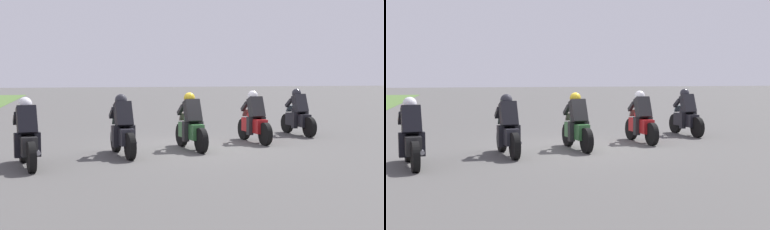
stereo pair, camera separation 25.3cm
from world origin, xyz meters
The scene contains 6 objects.
ground_plane centered at (0.00, 0.00, 0.00)m, with size 120.00×120.00×0.00m, color #4D4B4A.
rider_lane_a centered at (2.12, -4.02, 0.62)m, with size 2.04×0.58×1.51m.
rider_lane_b centered at (0.69, -2.01, 0.62)m, with size 2.04×0.58×1.51m.
rider_lane_c centered at (-0.30, 0.10, 0.62)m, with size 2.04×0.60×1.51m.
rider_lane_d centered at (-0.96, 1.97, 0.62)m, with size 2.04×0.60×1.51m.
rider_lane_e centered at (-2.10, 4.12, 0.62)m, with size 2.03×0.64×1.51m.
Camera 2 is at (-13.91, 2.88, 2.04)m, focal length 49.48 mm.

